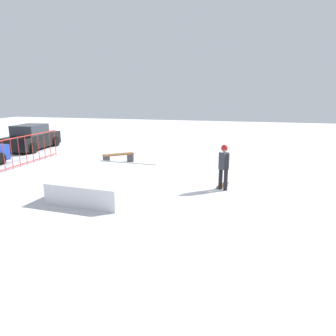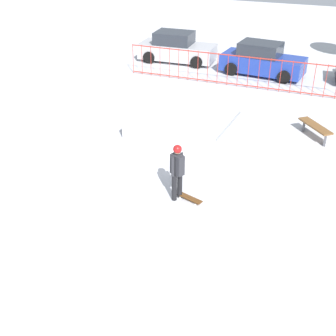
# 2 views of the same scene
# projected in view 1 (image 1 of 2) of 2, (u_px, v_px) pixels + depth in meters

# --- Properties ---
(ground_plane) EXTENTS (60.00, 60.00, 0.00)m
(ground_plane) POSITION_uv_depth(u_px,v_px,m) (129.00, 190.00, 11.70)
(ground_plane) COLOR silver
(skate_ramp) EXTENTS (5.58, 3.00, 0.74)m
(skate_ramp) POSITION_uv_depth(u_px,v_px,m) (113.00, 180.00, 11.83)
(skate_ramp) COLOR silver
(skate_ramp) RESTS_ON ground
(skater) EXTENTS (0.44, 0.41, 1.73)m
(skater) POSITION_uv_depth(u_px,v_px,m) (224.00, 164.00, 11.47)
(skater) COLOR black
(skater) RESTS_ON ground
(skateboard) EXTENTS (0.82, 0.45, 0.09)m
(skateboard) POSITION_uv_depth(u_px,v_px,m) (223.00, 185.00, 12.06)
(skateboard) COLOR #593314
(skateboard) RESTS_ON ground
(park_bench) EXTENTS (1.34, 1.48, 0.48)m
(park_bench) POSITION_uv_depth(u_px,v_px,m) (119.00, 156.00, 16.10)
(park_bench) COLOR brown
(park_bench) RESTS_ON ground
(parked_car_black) EXTENTS (4.23, 2.19, 1.60)m
(parked_car_black) POSITION_uv_depth(u_px,v_px,m) (32.00, 138.00, 19.90)
(parked_car_black) COLOR black
(parked_car_black) RESTS_ON ground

